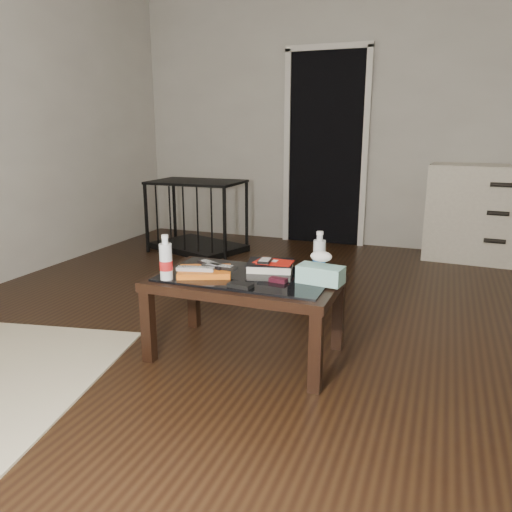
{
  "coord_description": "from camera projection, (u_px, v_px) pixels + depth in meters",
  "views": [
    {
      "loc": [
        0.82,
        -2.84,
        1.23
      ],
      "look_at": [
        -0.12,
        -0.37,
        0.55
      ],
      "focal_mm": 35.0,
      "sensor_mm": 36.0,
      "label": 1
    }
  ],
  "objects": [
    {
      "name": "ground",
      "position": [
        294.0,
        328.0,
        3.16
      ],
      "size": [
        5.0,
        5.0,
        0.0
      ],
      "primitive_type": "plane",
      "color": "black",
      "rests_on": "ground"
    },
    {
      "name": "room_shell",
      "position": [
        299.0,
        55.0,
        2.76
      ],
      "size": [
        5.0,
        5.0,
        5.0
      ],
      "color": "beige",
      "rests_on": "ground"
    },
    {
      "name": "doorway",
      "position": [
        326.0,
        148.0,
        5.28
      ],
      "size": [
        0.9,
        0.08,
        2.07
      ],
      "color": "black",
      "rests_on": "ground"
    },
    {
      "name": "coffee_table",
      "position": [
        246.0,
        287.0,
        2.7
      ],
      "size": [
        1.0,
        0.6,
        0.46
      ],
      "color": "black",
      "rests_on": "ground"
    },
    {
      "name": "dresser",
      "position": [
        495.0,
        214.0,
        4.63
      ],
      "size": [
        1.23,
        0.58,
        0.9
      ],
      "rotation": [
        0.0,
        0.0,
        -0.06
      ],
      "color": "beige",
      "rests_on": "ground"
    },
    {
      "name": "pet_crate",
      "position": [
        198.0,
        228.0,
        5.14
      ],
      "size": [
        1.05,
        0.87,
        0.71
      ],
      "rotation": [
        0.0,
        0.0,
        -0.35
      ],
      "color": "black",
      "rests_on": "ground"
    },
    {
      "name": "magazines",
      "position": [
        205.0,
        272.0,
        2.7
      ],
      "size": [
        0.34,
        0.3,
        0.03
      ],
      "primitive_type": "cube",
      "rotation": [
        0.0,
        0.0,
        0.4
      ],
      "color": "orange",
      "rests_on": "coffee_table"
    },
    {
      "name": "remote_silver",
      "position": [
        195.0,
        269.0,
        2.66
      ],
      "size": [
        0.21,
        0.1,
        0.02
      ],
      "primitive_type": "cube",
      "rotation": [
        0.0,
        0.0,
        0.24
      ],
      "color": "#A2A2A7",
      "rests_on": "magazines"
    },
    {
      "name": "remote_black_front",
      "position": [
        220.0,
        267.0,
        2.7
      ],
      "size": [
        0.2,
        0.06,
        0.02
      ],
      "primitive_type": "cube",
      "rotation": [
        0.0,
        0.0,
        -0.07
      ],
      "color": "black",
      "rests_on": "magazines"
    },
    {
      "name": "remote_black_back",
      "position": [
        212.0,
        264.0,
        2.74
      ],
      "size": [
        0.2,
        0.14,
        0.02
      ],
      "primitive_type": "cube",
      "rotation": [
        0.0,
        0.0,
        -0.49
      ],
      "color": "black",
      "rests_on": "magazines"
    },
    {
      "name": "textbook",
      "position": [
        270.0,
        266.0,
        2.78
      ],
      "size": [
        0.29,
        0.25,
        0.05
      ],
      "primitive_type": "cube",
      "rotation": [
        0.0,
        0.0,
        0.22
      ],
      "color": "black",
      "rests_on": "coffee_table"
    },
    {
      "name": "dvd_mailers",
      "position": [
        273.0,
        261.0,
        2.77
      ],
      "size": [
        0.2,
        0.15,
        0.01
      ],
      "primitive_type": "cube",
      "rotation": [
        0.0,
        0.0,
        -0.11
      ],
      "color": "red",
      "rests_on": "textbook"
    },
    {
      "name": "ipod",
      "position": [
        265.0,
        261.0,
        2.75
      ],
      "size": [
        0.07,
        0.11,
        0.02
      ],
      "primitive_type": "cube",
      "rotation": [
        0.0,
        0.0,
        0.1
      ],
      "color": "black",
      "rests_on": "dvd_mailers"
    },
    {
      "name": "flip_phone",
      "position": [
        278.0,
        280.0,
        2.56
      ],
      "size": [
        0.1,
        0.06,
        0.02
      ],
      "primitive_type": "cube",
      "rotation": [
        0.0,
        0.0,
        -0.13
      ],
      "color": "black",
      "rests_on": "coffee_table"
    },
    {
      "name": "wallet",
      "position": [
        241.0,
        285.0,
        2.48
      ],
      "size": [
        0.13,
        0.08,
        0.02
      ],
      "primitive_type": "cube",
      "rotation": [
        0.0,
        0.0,
        -0.11
      ],
      "color": "black",
      "rests_on": "coffee_table"
    },
    {
      "name": "water_bottle_left",
      "position": [
        166.0,
        257.0,
        2.58
      ],
      "size": [
        0.07,
        0.07,
        0.24
      ],
      "primitive_type": "cylinder",
      "rotation": [
        0.0,
        0.0,
        -0.13
      ],
      "color": "white",
      "rests_on": "coffee_table"
    },
    {
      "name": "water_bottle_right",
      "position": [
        319.0,
        253.0,
        2.67
      ],
      "size": [
        0.07,
        0.07,
        0.24
      ],
      "primitive_type": "cylinder",
      "rotation": [
        0.0,
        0.0,
        -0.04
      ],
      "color": "silver",
      "rests_on": "coffee_table"
    },
    {
      "name": "tissue_box",
      "position": [
        321.0,
        274.0,
        2.54
      ],
      "size": [
        0.24,
        0.15,
        0.09
      ],
      "primitive_type": "cube",
      "rotation": [
        0.0,
        0.0,
        -0.13
      ],
      "color": "teal",
      "rests_on": "coffee_table"
    }
  ]
}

